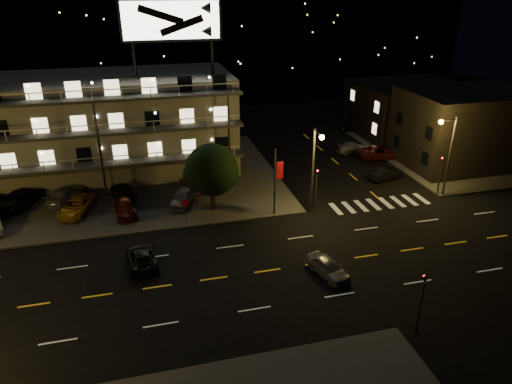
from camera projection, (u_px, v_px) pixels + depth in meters
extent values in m
plane|color=black|center=(241.00, 275.00, 33.21)|extent=(140.00, 140.00, 0.00)
cube|color=#3E3E3B|center=(69.00, 186.00, 47.65)|extent=(44.00, 24.00, 0.15)
cube|color=#3E3E3B|center=(438.00, 151.00, 57.55)|extent=(16.00, 24.00, 0.15)
cube|color=gray|center=(104.00, 127.00, 50.03)|extent=(28.00, 12.00, 10.00)
cube|color=gray|center=(97.00, 78.00, 47.84)|extent=(28.00, 12.00, 0.50)
cube|color=#3E3E3B|center=(103.00, 165.00, 44.72)|extent=(28.00, 1.80, 0.25)
cube|color=#3E3E3B|center=(98.00, 133.00, 43.38)|extent=(28.00, 1.80, 0.25)
cube|color=#3E3E3B|center=(93.00, 100.00, 42.05)|extent=(28.00, 1.80, 0.25)
cylinder|color=black|center=(134.00, 60.00, 46.15)|extent=(0.36, 0.36, 3.50)
cylinder|color=black|center=(212.00, 57.00, 47.95)|extent=(0.36, 0.36, 3.50)
cube|color=black|center=(171.00, 20.00, 45.49)|extent=(10.20, 0.50, 4.20)
cube|color=silver|center=(171.00, 20.00, 45.22)|extent=(9.60, 0.06, 3.60)
cube|color=black|center=(465.00, 128.00, 52.29)|extent=(14.00, 10.00, 8.50)
cube|color=black|center=(408.00, 109.00, 63.18)|extent=(14.00, 12.00, 7.00)
cube|color=black|center=(163.00, 24.00, 89.90)|extent=(120.00, 20.00, 24.00)
cylinder|color=#2D2D30|center=(313.00, 172.00, 40.77)|extent=(0.20, 0.20, 8.00)
cylinder|color=#2D2D30|center=(318.00, 133.00, 38.49)|extent=(0.12, 1.80, 0.12)
sphere|color=gold|center=(322.00, 137.00, 37.82)|extent=(0.44, 0.44, 0.44)
cylinder|color=#2D2D30|center=(449.00, 158.00, 43.92)|extent=(0.20, 0.20, 8.00)
cylinder|color=#2D2D30|center=(449.00, 120.00, 42.16)|extent=(1.80, 0.12, 0.12)
sphere|color=gold|center=(441.00, 122.00, 42.02)|extent=(0.44, 0.44, 0.44)
cylinder|color=#2D2D30|center=(316.00, 192.00, 41.98)|extent=(0.14, 0.14, 3.60)
imported|color=black|center=(317.00, 169.00, 41.02)|extent=(0.20, 0.16, 1.00)
sphere|color=#FF0C0C|center=(318.00, 171.00, 40.95)|extent=(0.14, 0.14, 0.14)
cylinder|color=#2D2D30|center=(420.00, 308.00, 27.00)|extent=(0.14, 0.14, 3.60)
imported|color=black|center=(426.00, 276.00, 26.04)|extent=(0.20, 0.16, 1.00)
sphere|color=#FF0C0C|center=(424.00, 276.00, 26.19)|extent=(0.14, 0.14, 0.14)
cylinder|color=#2D2D30|center=(440.00, 179.00, 44.90)|extent=(0.14, 0.14, 3.60)
imported|color=black|center=(444.00, 157.00, 43.94)|extent=(0.16, 0.20, 1.00)
sphere|color=#FF0C0C|center=(442.00, 158.00, 43.96)|extent=(0.14, 0.14, 0.14)
cylinder|color=#2D2D30|center=(275.00, 183.00, 40.40)|extent=(0.16, 0.16, 6.40)
cube|color=red|center=(280.00, 170.00, 40.01)|extent=(0.60, 0.04, 1.60)
cylinder|color=#2D2D30|center=(186.00, 214.00, 39.65)|extent=(0.08, 0.08, 2.20)
cylinder|color=red|center=(185.00, 203.00, 39.17)|extent=(0.91, 0.04, 0.91)
cylinder|color=black|center=(213.00, 198.00, 42.15)|extent=(0.46, 0.46, 2.23)
sphere|color=black|center=(212.00, 170.00, 40.99)|extent=(4.82, 4.82, 4.82)
sphere|color=black|center=(199.00, 175.00, 41.30)|extent=(2.97, 2.97, 2.97)
sphere|color=black|center=(224.00, 174.00, 41.05)|extent=(2.78, 2.78, 2.78)
imported|color=#C08112|center=(77.00, 206.00, 41.60)|extent=(3.48, 5.26, 1.34)
imported|color=#57160C|center=(125.00, 207.00, 41.44)|extent=(2.26, 4.60, 1.29)
imported|color=gray|center=(183.00, 197.00, 43.24)|extent=(3.20, 4.58, 1.45)
imported|color=black|center=(21.00, 197.00, 43.11)|extent=(4.46, 5.93, 1.50)
imported|color=gray|center=(66.00, 194.00, 43.95)|extent=(3.83, 5.26, 1.42)
imported|color=black|center=(123.00, 191.00, 44.53)|extent=(2.92, 4.54, 1.44)
imported|color=#57160C|center=(191.00, 185.00, 46.05)|extent=(1.91, 4.14, 1.31)
imported|color=black|center=(386.00, 174.00, 49.11)|extent=(3.98, 2.27, 1.24)
imported|color=#57160C|center=(380.00, 152.00, 55.03)|extent=(5.68, 2.95, 1.53)
imported|color=gray|center=(353.00, 148.00, 56.95)|extent=(4.50, 1.91, 1.30)
imported|color=black|center=(352.00, 127.00, 65.34)|extent=(3.93, 1.76, 1.31)
imported|color=gray|center=(328.00, 267.00, 32.91)|extent=(2.50, 4.10, 1.31)
imported|color=black|center=(142.00, 257.00, 34.25)|extent=(2.44, 4.65, 1.25)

